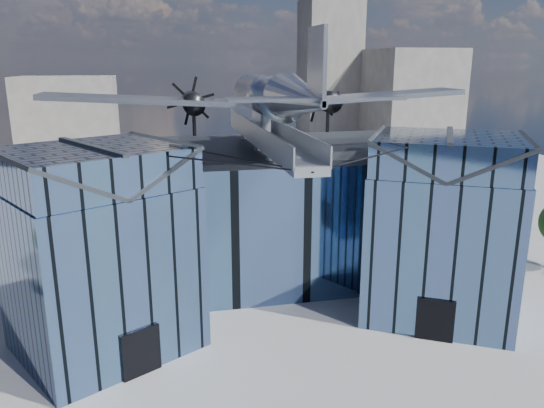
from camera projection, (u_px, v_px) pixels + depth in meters
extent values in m
plane|color=gray|center=(279.00, 319.00, 34.21)|extent=(120.00, 120.00, 0.00)
cube|color=#496995|center=(253.00, 211.00, 41.47)|extent=(28.00, 14.00, 9.50)
cube|color=#2A2D32|center=(253.00, 149.00, 40.18)|extent=(28.00, 14.00, 0.40)
cube|color=#496995|center=(102.00, 270.00, 29.89)|extent=(11.79, 11.43, 9.50)
cube|color=#496995|center=(92.00, 168.00, 28.37)|extent=(11.56, 11.20, 2.20)
cube|color=#2A2D32|center=(50.00, 174.00, 26.91)|extent=(7.98, 9.23, 2.40)
cube|color=#2A2D32|center=(131.00, 163.00, 29.83)|extent=(7.98, 9.23, 2.40)
cube|color=#2A2D32|center=(91.00, 146.00, 28.07)|extent=(4.30, 7.10, 0.18)
cube|color=black|center=(141.00, 352.00, 27.89)|extent=(2.03, 1.32, 2.60)
cube|color=black|center=(171.00, 251.00, 32.81)|extent=(0.34, 0.34, 9.50)
cube|color=#496995|center=(441.00, 243.00, 34.18)|extent=(11.79, 11.43, 9.50)
cube|color=#496995|center=(448.00, 154.00, 32.65)|extent=(11.56, 11.20, 2.20)
cube|color=#2A2D32|center=(411.00, 152.00, 33.32)|extent=(7.98, 9.23, 2.40)
cube|color=#2A2D32|center=(488.00, 156.00, 31.99)|extent=(7.98, 9.23, 2.40)
cube|color=#2A2D32|center=(450.00, 135.00, 32.36)|extent=(4.30, 7.10, 0.18)
cube|color=black|center=(435.00, 320.00, 31.35)|extent=(2.03, 1.32, 2.60)
cube|color=black|center=(371.00, 237.00, 35.50)|extent=(0.34, 0.34, 9.50)
cube|color=#9499A0|center=(267.00, 141.00, 34.63)|extent=(1.80, 21.00, 0.50)
cube|color=#9499A0|center=(254.00, 131.00, 34.28)|extent=(0.08, 21.00, 1.10)
cube|color=#9499A0|center=(281.00, 130.00, 34.64)|extent=(0.08, 21.00, 1.10)
cylinder|color=#9499A0|center=(244.00, 133.00, 43.77)|extent=(0.44, 0.44, 1.35)
cylinder|color=#9499A0|center=(257.00, 143.00, 38.11)|extent=(0.44, 0.44, 1.35)
cylinder|color=#9499A0|center=(269.00, 152.00, 34.33)|extent=(0.44, 0.44, 1.35)
cylinder|color=#9499A0|center=(266.00, 125.00, 34.85)|extent=(0.70, 0.70, 1.40)
cylinder|color=black|center=(195.00, 159.00, 26.40)|extent=(10.55, 6.08, 0.69)
cylinder|color=black|center=(391.00, 152.00, 28.54)|extent=(10.55, 6.08, 0.69)
cylinder|color=black|center=(226.00, 156.00, 32.27)|extent=(6.09, 17.04, 1.19)
cylinder|color=black|center=(320.00, 152.00, 33.50)|extent=(6.09, 17.04, 1.19)
cylinder|color=#9DA2AA|center=(265.00, 95.00, 34.35)|extent=(2.50, 11.00, 2.50)
sphere|color=#9DA2AA|center=(251.00, 91.00, 39.54)|extent=(2.50, 2.50, 2.50)
cube|color=black|center=(253.00, 82.00, 38.42)|extent=(1.60, 1.40, 0.50)
cone|color=#9DA2AA|center=(302.00, 100.00, 25.77)|extent=(2.50, 7.00, 2.50)
cube|color=#9DA2AA|center=(317.00, 66.00, 23.19)|extent=(0.18, 2.40, 3.40)
cube|color=#9DA2AA|center=(315.00, 99.00, 23.65)|extent=(8.00, 1.80, 0.14)
cube|color=#9DA2AA|center=(156.00, 100.00, 33.94)|extent=(14.00, 3.20, 1.08)
cylinder|color=black|center=(193.00, 103.00, 35.06)|extent=(1.44, 3.20, 1.44)
cone|color=black|center=(191.00, 101.00, 36.76)|extent=(0.70, 0.70, 0.70)
cube|color=black|center=(191.00, 101.00, 36.90)|extent=(1.05, 0.06, 3.33)
cube|color=black|center=(191.00, 101.00, 36.90)|extent=(2.53, 0.06, 2.53)
cube|color=black|center=(191.00, 101.00, 36.90)|extent=(3.33, 0.06, 1.05)
cylinder|color=black|center=(194.00, 123.00, 34.81)|extent=(0.24, 0.24, 1.75)
cube|color=#9DA2AA|center=(361.00, 97.00, 36.80)|extent=(14.00, 3.20, 1.08)
cylinder|color=black|center=(325.00, 101.00, 36.94)|extent=(1.44, 3.20, 1.44)
cone|color=black|center=(318.00, 99.00, 38.64)|extent=(0.70, 0.70, 0.70)
cube|color=black|center=(317.00, 99.00, 38.78)|extent=(1.05, 0.06, 3.33)
cube|color=black|center=(317.00, 99.00, 38.78)|extent=(2.53, 0.06, 2.53)
cube|color=black|center=(317.00, 99.00, 38.78)|extent=(3.33, 0.06, 1.05)
cylinder|color=black|center=(328.00, 119.00, 36.69)|extent=(0.24, 0.24, 1.75)
cube|color=slate|center=(408.00, 108.00, 83.70)|extent=(12.00, 14.00, 18.00)
cube|color=slate|center=(69.00, 124.00, 80.22)|extent=(14.00, 10.00, 14.00)
cube|color=slate|center=(329.00, 80.00, 90.06)|extent=(9.00, 9.00, 26.00)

